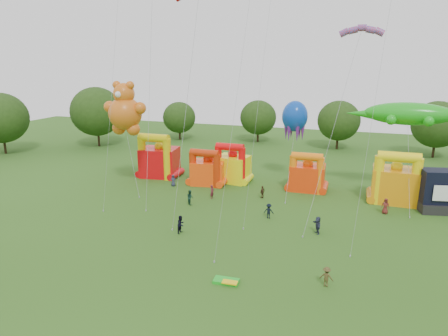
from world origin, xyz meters
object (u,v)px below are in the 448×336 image
(bouncy_castle_2, at_px, (232,167))
(spectator_4, at_px, (262,192))
(teddy_bear_kite, at_px, (128,135))
(spectator_0, at_px, (173,180))
(gecko_kite, at_px, (409,129))
(octopus_kite, at_px, (292,143))
(bouncy_castle_0, at_px, (159,160))

(bouncy_castle_2, relative_size, spectator_4, 3.62)
(teddy_bear_kite, height_order, spectator_0, teddy_bear_kite)
(gecko_kite, bearing_deg, spectator_0, -170.59)
(bouncy_castle_2, height_order, spectator_0, bouncy_castle_2)
(gecko_kite, height_order, octopus_kite, gecko_kite)
(bouncy_castle_0, xyz_separation_m, octopus_kite, (19.72, 1.75, 3.52))
(bouncy_castle_0, xyz_separation_m, spectator_4, (17.21, -4.80, -1.75))
(spectator_4, bearing_deg, bouncy_castle_2, -111.44)
(bouncy_castle_0, bearing_deg, gecko_kite, 1.88)
(gecko_kite, distance_m, octopus_kite, 14.61)
(octopus_kite, distance_m, spectator_4, 8.77)
(octopus_kite, bearing_deg, spectator_4, -110.94)
(gecko_kite, height_order, spectator_0, gecko_kite)
(bouncy_castle_2, relative_size, gecko_kite, 0.42)
(bouncy_castle_0, height_order, spectator_0, bouncy_castle_0)
(bouncy_castle_0, bearing_deg, octopus_kite, 5.06)
(gecko_kite, bearing_deg, octopus_kite, 177.49)
(spectator_0, bearing_deg, octopus_kite, 1.72)
(teddy_bear_kite, bearing_deg, bouncy_castle_0, 86.09)
(bouncy_castle_0, distance_m, bouncy_castle_2, 11.39)
(bouncy_castle_2, xyz_separation_m, spectator_0, (-7.18, -4.67, -1.43))
(bouncy_castle_2, height_order, gecko_kite, gecko_kite)
(spectator_0, xyz_separation_m, spectator_4, (13.04, -0.97, -0.02))
(teddy_bear_kite, height_order, spectator_4, teddy_bear_kite)
(bouncy_castle_2, height_order, octopus_kite, octopus_kite)
(bouncy_castle_2, xyz_separation_m, teddy_bear_kite, (-11.84, -7.97, 5.38))
(bouncy_castle_0, relative_size, octopus_kite, 0.56)
(bouncy_castle_0, distance_m, spectator_0, 5.93)
(spectator_0, bearing_deg, gecko_kite, -8.60)
(octopus_kite, height_order, spectator_4, octopus_kite)
(bouncy_castle_0, height_order, octopus_kite, octopus_kite)
(bouncy_castle_2, bearing_deg, spectator_4, -43.94)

